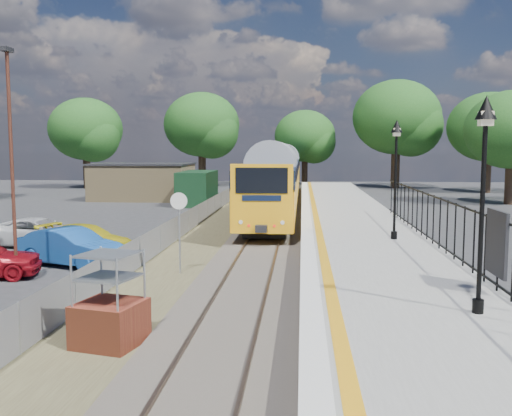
# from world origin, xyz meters

# --- Properties ---
(ground) EXTENTS (120.00, 120.00, 0.00)m
(ground) POSITION_xyz_m (0.00, 0.00, 0.00)
(ground) COLOR #2D2D30
(ground) RESTS_ON ground
(track_bed) EXTENTS (5.90, 80.00, 0.29)m
(track_bed) POSITION_xyz_m (-0.47, 9.67, 0.09)
(track_bed) COLOR #473F38
(track_bed) RESTS_ON ground
(platform) EXTENTS (5.00, 70.00, 0.90)m
(platform) POSITION_xyz_m (4.20, 8.00, 0.45)
(platform) COLOR gray
(platform) RESTS_ON ground
(platform_edge) EXTENTS (0.90, 70.00, 0.01)m
(platform_edge) POSITION_xyz_m (2.14, 8.00, 0.90)
(platform_edge) COLOR silver
(platform_edge) RESTS_ON platform
(victorian_lamp_south) EXTENTS (0.44, 0.44, 4.60)m
(victorian_lamp_south) POSITION_xyz_m (5.50, -4.00, 4.30)
(victorian_lamp_south) COLOR black
(victorian_lamp_south) RESTS_ON platform
(victorian_lamp_north) EXTENTS (0.44, 0.44, 4.60)m
(victorian_lamp_north) POSITION_xyz_m (5.30, 6.00, 4.30)
(victorian_lamp_north) COLOR black
(victorian_lamp_north) RESTS_ON platform
(palisade_fence) EXTENTS (0.12, 26.00, 2.00)m
(palisade_fence) POSITION_xyz_m (6.55, 2.24, 1.84)
(palisade_fence) COLOR black
(palisade_fence) RESTS_ON platform
(wire_fence) EXTENTS (0.06, 52.00, 1.20)m
(wire_fence) POSITION_xyz_m (-4.20, 12.00, 0.60)
(wire_fence) COLOR #999EA3
(wire_fence) RESTS_ON ground
(outbuilding) EXTENTS (10.80, 10.10, 3.12)m
(outbuilding) POSITION_xyz_m (-10.91, 31.21, 1.52)
(outbuilding) COLOR tan
(outbuilding) RESTS_ON ground
(tree_line) EXTENTS (56.80, 43.80, 11.88)m
(tree_line) POSITION_xyz_m (1.40, 42.00, 6.61)
(tree_line) COLOR #332319
(tree_line) RESTS_ON ground
(train) EXTENTS (2.82, 40.83, 3.51)m
(train) POSITION_xyz_m (0.00, 28.47, 2.34)
(train) COLOR #F8A916
(train) RESTS_ON ground
(brick_plinth) EXTENTS (1.61, 1.61, 2.15)m
(brick_plinth) POSITION_xyz_m (-2.50, -4.23, 1.03)
(brick_plinth) COLOR #984226
(brick_plinth) RESTS_ON ground
(speed_sign) EXTENTS (0.58, 0.13, 2.90)m
(speed_sign) POSITION_xyz_m (-2.50, 3.01, 1.98)
(speed_sign) COLOR #999EA3
(speed_sign) RESTS_ON ground
(carpark_lamp) EXTENTS (0.25, 0.50, 7.68)m
(carpark_lamp) POSITION_xyz_m (-7.88, 1.97, 4.34)
(carpark_lamp) COLOR #50271A
(carpark_lamp) RESTS_ON ground
(car_blue) EXTENTS (4.56, 2.95, 1.42)m
(car_blue) POSITION_xyz_m (-6.93, 4.27, 0.71)
(car_blue) COLOR #1B52A2
(car_blue) RESTS_ON ground
(car_yellow) EXTENTS (4.52, 2.80, 1.22)m
(car_yellow) POSITION_xyz_m (-7.25, 6.68, 0.61)
(car_yellow) COLOR yellow
(car_yellow) RESTS_ON ground
(car_white) EXTENTS (4.78, 2.59, 1.27)m
(car_white) POSITION_xyz_m (-10.10, 8.29, 0.64)
(car_white) COLOR silver
(car_white) RESTS_ON ground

